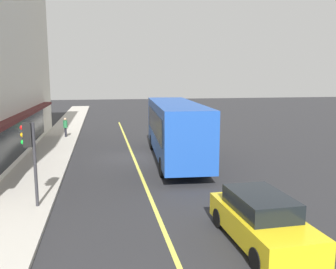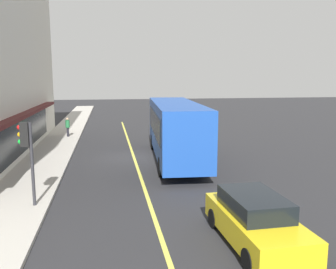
% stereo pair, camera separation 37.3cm
% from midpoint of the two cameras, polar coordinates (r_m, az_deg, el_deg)
% --- Properties ---
extents(ground, '(120.00, 120.00, 0.00)m').
position_cam_midpoint_polar(ground, '(22.63, -4.99, -3.64)').
color(ground, '#28282B').
extents(sidewalk, '(80.00, 2.81, 0.15)m').
position_cam_midpoint_polar(sidewalk, '(22.82, -18.34, -3.78)').
color(sidewalk, '#B2ADA3').
rests_on(sidewalk, ground).
extents(lane_centre_stripe, '(36.00, 0.16, 0.01)m').
position_cam_midpoint_polar(lane_centre_stripe, '(22.62, -4.99, -3.63)').
color(lane_centre_stripe, '#D8D14C').
rests_on(lane_centre_stripe, ground).
extents(bus, '(11.27, 3.23, 3.50)m').
position_cam_midpoint_polar(bus, '(21.42, 1.66, 1.06)').
color(bus, '#1E4CAD').
rests_on(bus, ground).
extents(traffic_light, '(0.30, 0.52, 3.20)m').
position_cam_midpoint_polar(traffic_light, '(14.22, -20.92, -1.43)').
color(traffic_light, '#2D2D33').
rests_on(traffic_light, sidewalk).
extents(car_yellow, '(4.35, 1.97, 1.52)m').
position_cam_midpoint_polar(car_yellow, '(11.38, 14.67, -13.12)').
color(car_yellow, yellow).
rests_on(car_yellow, ground).
extents(pedestrian_mid_block, '(0.34, 0.34, 1.57)m').
position_cam_midpoint_polar(pedestrian_mid_block, '(30.38, -15.38, 1.42)').
color(pedestrian_mid_block, black).
rests_on(pedestrian_mid_block, sidewalk).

